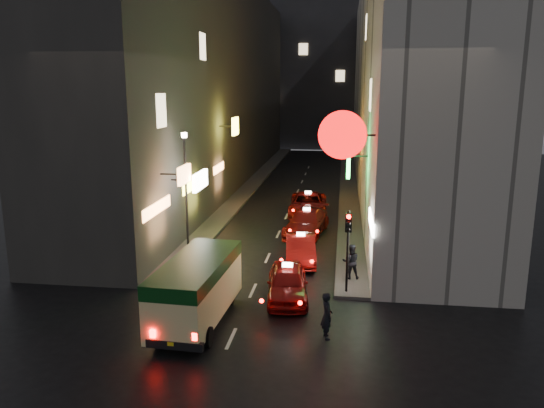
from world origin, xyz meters
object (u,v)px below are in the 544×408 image
at_px(lamp_post, 186,185).
at_px(pedestrian_crossing, 327,313).
at_px(traffic_light, 348,234).
at_px(minibus, 197,284).
at_px(taxi_near, 287,280).

bearing_deg(lamp_post, pedestrian_crossing, -48.56).
bearing_deg(lamp_post, traffic_light, -28.91).
xyz_separation_m(minibus, pedestrian_crossing, (4.80, -0.62, -0.58)).
height_order(minibus, pedestrian_crossing, minibus).
bearing_deg(taxi_near, minibus, -138.93).
distance_m(pedestrian_crossing, lamp_post, 11.67).
height_order(minibus, traffic_light, traffic_light).
distance_m(minibus, lamp_post, 8.60).
distance_m(taxi_near, traffic_light, 3.14).
xyz_separation_m(minibus, traffic_light, (5.50, 3.34, 1.15)).
distance_m(minibus, taxi_near, 4.13).
relative_size(taxi_near, traffic_light, 1.52).
bearing_deg(taxi_near, lamp_post, 138.00).
bearing_deg(traffic_light, taxi_near, -164.65).
distance_m(taxi_near, pedestrian_crossing, 3.73).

